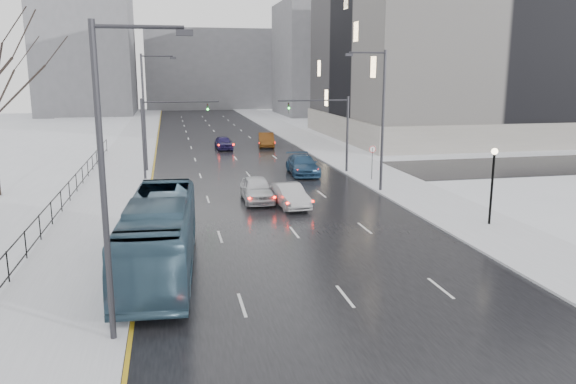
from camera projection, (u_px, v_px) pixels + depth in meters
road at (233, 156)px, 57.99m from camera, size 16.00×150.00×0.04m
cross_road at (250, 176)px, 46.51m from camera, size 130.00×10.00×0.04m
sidewalk_left at (128, 158)px, 55.85m from camera, size 5.00×150.00×0.16m
sidewalk_right at (331, 152)px, 60.11m from camera, size 5.00×150.00×0.16m
park_strip at (26, 162)px, 53.93m from camera, size 14.00×150.00×0.12m
iron_fence at (31, 236)px, 26.48m from camera, size 0.06×70.00×1.30m
streetlight_r_mid at (380, 114)px, 39.34m from camera, size 2.95×0.25×10.00m
streetlight_l_near at (110, 170)px, 16.90m from camera, size 2.95×0.25×10.00m
streetlight_l_far at (147, 107)px, 47.51m from camera, size 2.95×0.25×10.00m
lamppost_r_mid at (493, 175)px, 30.91m from camera, size 0.36×0.36×4.28m
mast_signal_right at (335, 125)px, 47.14m from camera, size 6.10×0.33×6.50m
mast_signal_left at (157, 129)px, 44.17m from camera, size 6.10×0.33×6.50m
no_uturn_sign at (372, 153)px, 44.07m from camera, size 0.60×0.06×2.70m
civic_building at (485, 51)px, 74.21m from camera, size 41.00×31.00×24.80m
bldg_far_right at (339, 59)px, 113.96m from camera, size 24.00×20.00×22.00m
bldg_far_left at (86, 44)px, 112.77m from camera, size 18.00×22.00×28.00m
bldg_far_center at (211, 70)px, 133.43m from camera, size 30.00×18.00×18.00m
bus at (160, 235)px, 24.06m from camera, size 3.52×11.80×3.24m
sedan_center_near at (257, 189)px, 37.34m from camera, size 2.02×4.89×1.66m
sedan_right_near at (289, 195)px, 35.85m from camera, size 2.05×4.62×1.47m
sedan_right_far at (303, 165)px, 47.20m from camera, size 2.51×5.66×1.62m
sedan_center_far at (224, 143)px, 62.52m from camera, size 1.91×4.37×1.47m
sedan_right_distant at (266, 140)px, 64.49m from camera, size 2.28×5.07×1.61m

